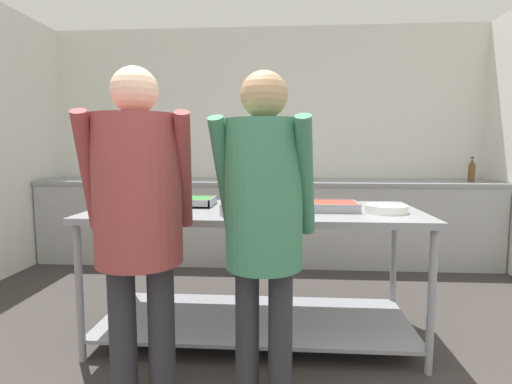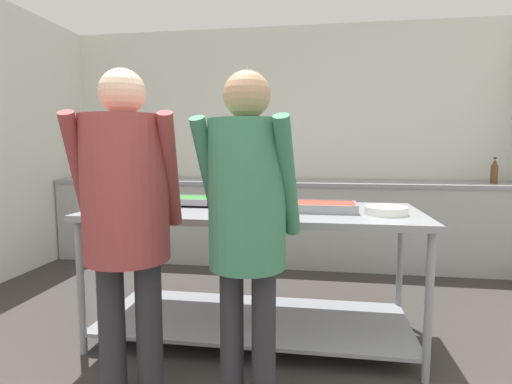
% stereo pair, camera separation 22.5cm
% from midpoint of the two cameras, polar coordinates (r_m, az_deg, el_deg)
% --- Properties ---
extents(wall_rear, '(5.10, 0.06, 2.65)m').
position_cam_midpoint_polar(wall_rear, '(4.76, 4.85, 6.99)').
color(wall_rear, silver).
rests_on(wall_rear, ground_plane).
extents(back_counter, '(4.94, 0.65, 0.91)m').
position_cam_midpoint_polar(back_counter, '(4.47, 4.41, -4.16)').
color(back_counter, '#A8A8A8').
rests_on(back_counter, ground_plane).
extents(serving_counter, '(2.11, 0.87, 0.87)m').
position_cam_midpoint_polar(serving_counter, '(2.66, 2.11, -8.44)').
color(serving_counter, gray).
rests_on(serving_counter, ground_plane).
extents(broccoli_bowl, '(0.23, 0.23, 0.11)m').
position_cam_midpoint_polar(broccoli_bowl, '(2.62, -16.79, -1.68)').
color(broccoli_bowl, silver).
rests_on(broccoli_bowl, serving_counter).
extents(serving_tray_vegetables, '(0.39, 0.29, 0.05)m').
position_cam_midpoint_polar(serving_tray_vegetables, '(2.82, -7.48, -1.29)').
color(serving_tray_vegetables, gray).
rests_on(serving_tray_vegetables, serving_counter).
extents(sauce_pan, '(0.41, 0.27, 0.07)m').
position_cam_midpoint_polar(sauce_pan, '(2.36, 0.11, -2.40)').
color(sauce_pan, gray).
rests_on(sauce_pan, serving_counter).
extents(serving_tray_roast, '(0.47, 0.28, 0.05)m').
position_cam_midpoint_polar(serving_tray_roast, '(2.56, 11.40, -2.13)').
color(serving_tray_roast, gray).
rests_on(serving_tray_roast, serving_counter).
extents(plate_stack, '(0.26, 0.26, 0.05)m').
position_cam_midpoint_polar(plate_stack, '(2.54, 20.52, -2.51)').
color(plate_stack, white).
rests_on(plate_stack, serving_counter).
extents(guest_serving_left, '(0.48, 0.37, 1.60)m').
position_cam_midpoint_polar(guest_serving_left, '(1.80, 2.32, -2.60)').
color(guest_serving_left, '#2D2D33').
rests_on(guest_serving_left, ground_plane).
extents(guest_serving_right, '(0.54, 0.41, 1.63)m').
position_cam_midpoint_polar(guest_serving_right, '(1.94, -14.92, -2.03)').
color(guest_serving_right, '#2D2D33').
rests_on(guest_serving_right, ground_plane).
extents(water_bottle, '(0.07, 0.07, 0.26)m').
position_cam_midpoint_polar(water_bottle, '(4.74, 32.09, 2.49)').
color(water_bottle, brown).
rests_on(water_bottle, back_counter).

